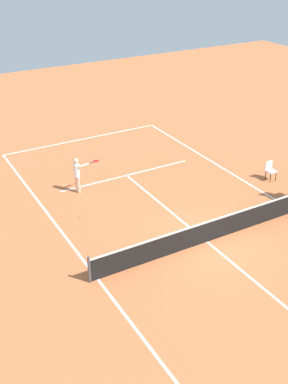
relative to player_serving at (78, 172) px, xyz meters
The scene contains 6 objects.
ground_plane 7.06m from the player_serving, 113.32° to the left, with size 60.00×60.00×0.00m, color #C66B3D.
court_lines 7.06m from the player_serving, 113.32° to the left, with size 9.62×24.97×0.01m.
tennis_net 7.00m from the player_serving, 113.32° to the left, with size 10.22×0.10×1.07m.
player_serving is the anchor object (origin of this frame).
tennis_ball 2.55m from the player_serving, 68.26° to the left, with size 0.07×0.07×0.07m, color #CCE033.
courtside_chair_mid 9.42m from the player_serving, 158.29° to the left, with size 0.44×0.46×0.95m.
Camera 1 is at (9.99, 12.52, 10.77)m, focal length 44.89 mm.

